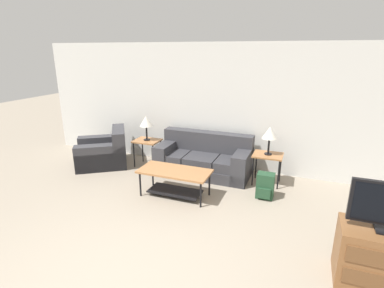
{
  "coord_description": "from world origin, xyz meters",
  "views": [
    {
      "loc": [
        1.72,
        -2.09,
        2.45
      ],
      "look_at": [
        -0.16,
        2.78,
        0.8
      ],
      "focal_mm": 28.0,
      "sensor_mm": 36.0,
      "label": 1
    }
  ],
  "objects_px": {
    "coffee_table": "(175,177)",
    "side_table_right": "(268,158)",
    "armchair": "(104,152)",
    "table_lamp_right": "(270,133)",
    "couch": "(204,159)",
    "side_table_left": "(147,143)",
    "backpack": "(265,186)",
    "table_lamp_left": "(146,122)"
  },
  "relations": [
    {
      "from": "coffee_table",
      "to": "side_table_right",
      "type": "bearing_deg",
      "value": 37.37
    },
    {
      "from": "couch",
      "to": "side_table_left",
      "type": "xyz_separation_m",
      "value": [
        -1.28,
        -0.05,
        0.22
      ]
    },
    {
      "from": "table_lamp_left",
      "to": "backpack",
      "type": "xyz_separation_m",
      "value": [
        2.62,
        -0.6,
        -0.78
      ]
    },
    {
      "from": "side_table_left",
      "to": "table_lamp_left",
      "type": "height_order",
      "value": "table_lamp_left"
    },
    {
      "from": "armchair",
      "to": "side_table_right",
      "type": "height_order",
      "value": "armchair"
    },
    {
      "from": "table_lamp_left",
      "to": "side_table_right",
      "type": "bearing_deg",
      "value": 0.0
    },
    {
      "from": "backpack",
      "to": "table_lamp_right",
      "type": "bearing_deg",
      "value": 95.58
    },
    {
      "from": "side_table_left",
      "to": "backpack",
      "type": "distance_m",
      "value": 2.7
    },
    {
      "from": "armchair",
      "to": "table_lamp_right",
      "type": "xyz_separation_m",
      "value": [
        3.5,
        0.28,
        0.71
      ]
    },
    {
      "from": "couch",
      "to": "backpack",
      "type": "xyz_separation_m",
      "value": [
        1.34,
        -0.65,
        -0.08
      ]
    },
    {
      "from": "side_table_left",
      "to": "table_lamp_left",
      "type": "xyz_separation_m",
      "value": [
        0.0,
        0.0,
        0.47
      ]
    },
    {
      "from": "couch",
      "to": "side_table_left",
      "type": "height_order",
      "value": "couch"
    },
    {
      "from": "table_lamp_right",
      "to": "backpack",
      "type": "relative_size",
      "value": 1.19
    },
    {
      "from": "side_table_left",
      "to": "table_lamp_left",
      "type": "bearing_deg",
      "value": 0.0
    },
    {
      "from": "side_table_right",
      "to": "table_lamp_left",
      "type": "relative_size",
      "value": 1.11
    },
    {
      "from": "couch",
      "to": "side_table_right",
      "type": "bearing_deg",
      "value": -2.28
    },
    {
      "from": "backpack",
      "to": "side_table_right",
      "type": "bearing_deg",
      "value": 95.58
    },
    {
      "from": "couch",
      "to": "backpack",
      "type": "bearing_deg",
      "value": -25.99
    },
    {
      "from": "couch",
      "to": "coffee_table",
      "type": "relative_size",
      "value": 1.55
    },
    {
      "from": "table_lamp_left",
      "to": "table_lamp_right",
      "type": "relative_size",
      "value": 1.0
    },
    {
      "from": "side_table_left",
      "to": "table_lamp_right",
      "type": "relative_size",
      "value": 1.11
    },
    {
      "from": "couch",
      "to": "table_lamp_right",
      "type": "distance_m",
      "value": 1.46
    },
    {
      "from": "side_table_left",
      "to": "backpack",
      "type": "xyz_separation_m",
      "value": [
        2.62,
        -0.6,
        -0.3
      ]
    },
    {
      "from": "side_table_right",
      "to": "backpack",
      "type": "xyz_separation_m",
      "value": [
        0.06,
        -0.6,
        -0.3
      ]
    },
    {
      "from": "armchair",
      "to": "table_lamp_right",
      "type": "distance_m",
      "value": 3.58
    },
    {
      "from": "backpack",
      "to": "couch",
      "type": "bearing_deg",
      "value": 154.01
    },
    {
      "from": "coffee_table",
      "to": "table_lamp_right",
      "type": "relative_size",
      "value": 2.33
    },
    {
      "from": "backpack",
      "to": "coffee_table",
      "type": "bearing_deg",
      "value": -161.92
    },
    {
      "from": "table_lamp_left",
      "to": "table_lamp_right",
      "type": "bearing_deg",
      "value": 0.0
    },
    {
      "from": "side_table_left",
      "to": "table_lamp_right",
      "type": "xyz_separation_m",
      "value": [
        2.56,
        0.0,
        0.47
      ]
    },
    {
      "from": "side_table_left",
      "to": "backpack",
      "type": "height_order",
      "value": "side_table_left"
    },
    {
      "from": "coffee_table",
      "to": "armchair",
      "type": "bearing_deg",
      "value": 158.8
    },
    {
      "from": "table_lamp_right",
      "to": "side_table_right",
      "type": "bearing_deg",
      "value": 180.0
    },
    {
      "from": "side_table_right",
      "to": "backpack",
      "type": "relative_size",
      "value": 1.32
    },
    {
      "from": "side_table_left",
      "to": "side_table_right",
      "type": "bearing_deg",
      "value": 0.0
    },
    {
      "from": "table_lamp_right",
      "to": "coffee_table",
      "type": "bearing_deg",
      "value": -142.63
    },
    {
      "from": "side_table_right",
      "to": "backpack",
      "type": "bearing_deg",
      "value": -84.42
    },
    {
      "from": "couch",
      "to": "table_lamp_left",
      "type": "distance_m",
      "value": 1.46
    },
    {
      "from": "coffee_table",
      "to": "backpack",
      "type": "bearing_deg",
      "value": 18.08
    },
    {
      "from": "coffee_table",
      "to": "table_lamp_left",
      "type": "xyz_separation_m",
      "value": [
        -1.14,
        1.08,
        0.64
      ]
    },
    {
      "from": "armchair",
      "to": "coffee_table",
      "type": "bearing_deg",
      "value": -21.2
    },
    {
      "from": "coffee_table",
      "to": "backpack",
      "type": "relative_size",
      "value": 2.77
    }
  ]
}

